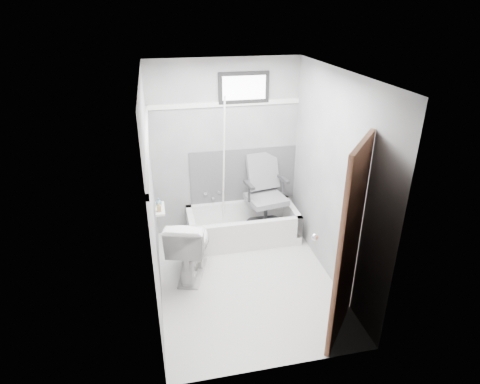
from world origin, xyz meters
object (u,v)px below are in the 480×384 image
object	(u,v)px
bathtub	(243,225)
door	(392,262)
soap_bottle_b	(159,202)
toilet	(190,245)
soap_bottle_a	(159,207)
office_chair	(266,194)

from	to	relation	value
bathtub	door	xyz separation A→B (m)	(0.82, -2.21, 0.79)
bathtub	soap_bottle_b	distance (m)	1.45
door	bathtub	bearing A→B (deg)	110.29
toilet	door	xyz separation A→B (m)	(1.60, -1.55, 0.61)
door	soap_bottle_a	world-z (taller)	door
bathtub	soap_bottle_a	world-z (taller)	soap_bottle_a
office_chair	toilet	size ratio (longest dim) A/B	1.26
office_chair	soap_bottle_b	world-z (taller)	office_chair
office_chair	bathtub	bearing A→B (deg)	177.94
soap_bottle_a	office_chair	bearing A→B (deg)	27.37
toilet	soap_bottle_a	distance (m)	0.66
bathtub	soap_bottle_b	xyz separation A→B (m)	(-1.10, -0.56, 0.75)
office_chair	toilet	world-z (taller)	office_chair
toilet	soap_bottle_b	size ratio (longest dim) A/B	8.65
door	soap_bottle_b	bearing A→B (deg)	139.28
door	soap_bottle_b	size ratio (longest dim) A/B	21.52
bathtub	toilet	size ratio (longest dim) A/B	1.86
door	soap_bottle_a	size ratio (longest dim) A/B	18.62
bathtub	door	distance (m)	2.49
toilet	soap_bottle_a	xyz separation A→B (m)	(-0.32, -0.04, 0.57)
office_chair	soap_bottle_b	bearing A→B (deg)	-167.61
toilet	office_chair	bearing A→B (deg)	-130.98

